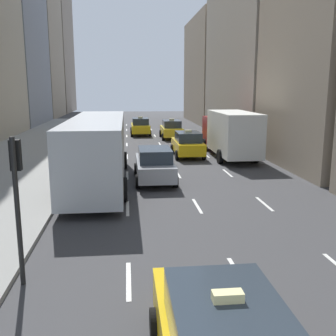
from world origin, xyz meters
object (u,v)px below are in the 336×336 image
object	(u,v)px
traffic_light_pole	(17,187)
city_bus	(98,148)
taxi_lead	(171,129)
box_truck	(230,133)
taxi_second	(140,126)
taxi_third	(188,144)
sedan_black_near	(155,164)

from	to	relation	value
traffic_light_pole	city_bus	bearing A→B (deg)	83.57
taxi_lead	city_bus	size ratio (longest dim) A/B	0.38
city_bus	box_truck	distance (m)	10.79
taxi_second	taxi_lead	bearing A→B (deg)	-48.34
taxi_second	traffic_light_pole	distance (m)	30.90
taxi_third	sedan_black_near	world-z (taller)	taxi_third
sedan_black_near	traffic_light_pole	distance (m)	11.17
taxi_lead	box_truck	xyz separation A→B (m)	(2.80, -10.60, 0.83)
sedan_black_near	city_bus	size ratio (longest dim) A/B	0.40
taxi_second	box_truck	bearing A→B (deg)	-67.83
taxi_third	sedan_black_near	size ratio (longest dim) A/B	0.94
city_bus	traffic_light_pole	world-z (taller)	traffic_light_pole
taxi_second	traffic_light_pole	xyz separation A→B (m)	(-3.95, -30.61, 1.53)
box_truck	traffic_light_pole	bearing A→B (deg)	-119.53
city_bus	box_truck	bearing A→B (deg)	38.78
taxi_lead	taxi_second	xyz separation A→B (m)	(-2.80, 3.15, 0.00)
box_truck	traffic_light_pole	world-z (taller)	traffic_light_pole
taxi_lead	traffic_light_pole	distance (m)	28.32
taxi_third	box_truck	world-z (taller)	box_truck
taxi_second	traffic_light_pole	world-z (taller)	traffic_light_pole
taxi_lead	box_truck	distance (m)	10.99
taxi_lead	taxi_third	size ratio (longest dim) A/B	1.00
taxi_second	box_truck	distance (m)	14.87
taxi_third	sedan_black_near	distance (m)	7.63
sedan_black_near	taxi_second	bearing A→B (deg)	90.00
box_truck	city_bus	bearing A→B (deg)	-141.22
taxi_lead	taxi_second	size ratio (longest dim) A/B	1.00
taxi_lead	city_bus	world-z (taller)	city_bus
taxi_second	city_bus	bearing A→B (deg)	-97.81
taxi_third	sedan_black_near	bearing A→B (deg)	-111.54
sedan_black_near	box_truck	size ratio (longest dim) A/B	0.56
taxi_second	traffic_light_pole	bearing A→B (deg)	-97.35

